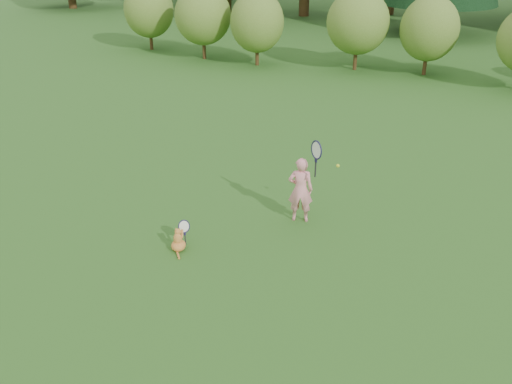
% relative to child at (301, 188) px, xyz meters
% --- Properties ---
extents(ground, '(100.00, 100.00, 0.00)m').
position_rel_child_xyz_m(ground, '(-0.87, -1.34, -0.66)').
color(ground, '#205217').
rests_on(ground, ground).
extents(shrub_row, '(28.00, 3.00, 2.80)m').
position_rel_child_xyz_m(shrub_row, '(-0.87, 11.66, 0.74)').
color(shrub_row, '#526F22').
rests_on(shrub_row, ground).
extents(child, '(0.71, 0.47, 1.90)m').
position_rel_child_xyz_m(child, '(0.00, 0.00, 0.00)').
color(child, pink).
rests_on(child, ground).
extents(cat, '(0.37, 0.61, 0.57)m').
position_rel_child_xyz_m(cat, '(-1.57, -1.83, -0.45)').
color(cat, '#C35D25').
rests_on(cat, ground).
extents(tennis_ball, '(0.06, 0.06, 0.06)m').
position_rel_child_xyz_m(tennis_ball, '(0.62, 0.17, 0.49)').
color(tennis_ball, '#C8D318').
rests_on(tennis_ball, ground).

